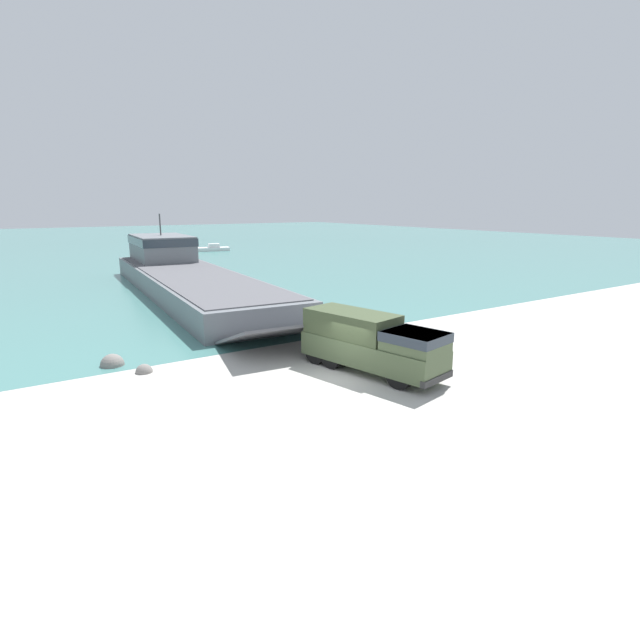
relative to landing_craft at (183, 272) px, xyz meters
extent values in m
plane|color=#B7B5AD|center=(-2.61, -29.71, -1.68)|extent=(240.00, 240.00, 0.00)
cube|color=#477F7A|center=(-2.61, 67.14, -1.67)|extent=(240.00, 180.00, 0.01)
cube|color=slate|center=(-0.25, -3.15, -0.71)|extent=(10.84, 36.75, 1.93)
cube|color=#56565B|center=(-0.25, -3.15, 0.30)|extent=(10.09, 35.25, 0.08)
cube|color=slate|center=(0.75, 9.35, 1.67)|extent=(6.37, 10.56, 2.83)
cube|color=#28333D|center=(0.75, 9.35, 2.51)|extent=(6.54, 10.67, 0.85)
cylinder|color=#3F3F42|center=(0.75, 9.35, 4.29)|extent=(0.16, 0.16, 2.40)
cube|color=#56565B|center=(-1.91, -23.84, -0.66)|extent=(7.18, 5.86, 1.98)
cube|color=#475638|center=(-0.36, -29.82, -0.65)|extent=(3.90, 7.98, 1.20)
cube|color=#475638|center=(0.18, -32.29, 0.39)|extent=(2.69, 3.01, 0.88)
cube|color=#28333D|center=(0.18, -32.29, 0.61)|extent=(2.76, 3.05, 0.44)
cube|color=#3C492E|center=(-0.64, -28.55, 0.58)|extent=(3.21, 5.22, 1.26)
cube|color=#2D2D2D|center=(0.44, -33.48, -1.10)|extent=(2.36, 0.74, 0.32)
cylinder|color=black|center=(1.05, -31.94, -1.01)|extent=(0.69, 1.39, 1.33)
cylinder|color=black|center=(-0.76, -32.34, -1.01)|extent=(0.69, 1.39, 1.33)
cylinder|color=black|center=(0.15, -27.84, -1.01)|extent=(0.69, 1.39, 1.33)
cylinder|color=black|center=(-1.66, -28.23, -1.01)|extent=(0.69, 1.39, 1.33)
cylinder|color=black|center=(-0.08, -26.76, -1.01)|extent=(0.69, 1.39, 1.33)
cylinder|color=black|center=(-1.89, -27.16, -1.01)|extent=(0.69, 1.39, 1.33)
cylinder|color=#3D4C33|center=(2.22, -29.67, -1.28)|extent=(0.14, 0.14, 0.79)
cylinder|color=#3D4C33|center=(2.40, -29.65, -1.28)|extent=(0.14, 0.14, 0.79)
cube|color=#3D4C33|center=(2.31, -29.66, -0.57)|extent=(0.46, 0.29, 0.63)
sphere|color=tan|center=(2.31, -29.66, -0.15)|extent=(0.21, 0.21, 0.21)
cube|color=white|center=(17.86, 38.42, -1.37)|extent=(6.71, 3.89, 0.60)
cube|color=silver|center=(18.32, 38.31, -0.74)|extent=(2.25, 2.14, 0.66)
cylinder|color=#333338|center=(6.50, -24.48, -1.38)|extent=(0.29, 0.29, 0.59)
sphere|color=#333338|center=(6.50, -24.48, -1.00)|extent=(0.33, 0.33, 0.33)
sphere|color=gray|center=(-9.87, -23.67, -1.68)|extent=(0.85, 0.85, 0.85)
sphere|color=gray|center=(-10.96, -21.62, -1.68)|extent=(1.21, 1.21, 1.21)
camera|label=1|loc=(-15.49, -48.22, 6.48)|focal=28.00mm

